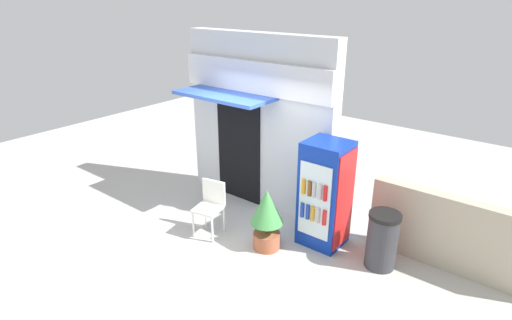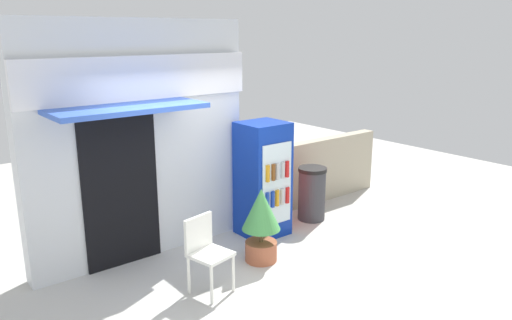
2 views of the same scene
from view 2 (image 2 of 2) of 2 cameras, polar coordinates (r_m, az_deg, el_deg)
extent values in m
plane|color=beige|center=(6.09, -0.92, -14.49)|extent=(16.00, 16.00, 0.00)
cube|color=silver|center=(6.62, -13.38, 2.08)|extent=(3.07, 0.29, 3.14)
cube|color=white|center=(6.33, -13.11, 9.29)|extent=(3.07, 0.08, 0.55)
cube|color=blue|center=(5.90, -14.68, 5.84)|extent=(1.78, 0.77, 0.06)
cube|color=black|center=(6.48, -15.42, -3.28)|extent=(1.00, 0.03, 2.06)
cube|color=#0C2D9E|center=(7.26, 0.78, -2.25)|extent=(0.66, 0.61, 1.71)
cube|color=silver|center=(7.03, 2.43, -2.83)|extent=(0.53, 0.02, 1.20)
cube|color=red|center=(7.47, 2.79, -1.77)|extent=(0.02, 0.55, 1.54)
cylinder|color=#1938A5|center=(6.96, 1.32, -4.73)|extent=(0.06, 0.06, 0.24)
cylinder|color=#1938A5|center=(7.02, 1.93, -4.57)|extent=(0.06, 0.06, 0.24)
cylinder|color=orange|center=(7.07, 2.46, -4.42)|extent=(0.06, 0.06, 0.24)
cylinder|color=#B2B2B7|center=(7.13, 3.03, -4.26)|extent=(0.06, 0.06, 0.24)
cylinder|color=red|center=(7.20, 3.66, -4.09)|extent=(0.06, 0.06, 0.24)
cylinder|color=orange|center=(6.84, 1.37, -1.57)|extent=(0.06, 0.06, 0.24)
cylinder|color=brown|center=(6.91, 2.03, -1.42)|extent=(0.06, 0.06, 0.24)
cylinder|color=#B2B2B7|center=(6.95, 2.49, -1.32)|extent=(0.06, 0.06, 0.24)
cylinder|color=#B2B2B7|center=(7.02, 3.12, -1.17)|extent=(0.06, 0.06, 0.24)
cylinder|color=red|center=(7.07, 3.63, -1.05)|extent=(0.06, 0.06, 0.24)
cylinder|color=white|center=(5.66, -5.18, -14.31)|extent=(0.04, 0.04, 0.46)
cylinder|color=white|center=(5.90, -2.64, -13.02)|extent=(0.04, 0.04, 0.46)
cylinder|color=white|center=(5.90, -7.83, -13.12)|extent=(0.04, 0.04, 0.46)
cylinder|color=white|center=(6.12, -5.29, -11.95)|extent=(0.04, 0.04, 0.46)
cube|color=white|center=(5.78, -5.30, -10.88)|extent=(0.50, 0.50, 0.04)
cube|color=white|center=(5.82, -6.72, -8.35)|extent=(0.42, 0.12, 0.41)
cylinder|color=#AD5B3D|center=(6.66, 0.59, -10.52)|extent=(0.43, 0.43, 0.27)
cylinder|color=brown|center=(6.57, 0.59, -8.75)|extent=(0.05, 0.05, 0.18)
cone|color=#47994C|center=(6.43, 0.60, -5.73)|extent=(0.51, 0.51, 0.56)
cylinder|color=#38383D|center=(8.00, 6.49, -4.10)|extent=(0.44, 0.44, 0.81)
cylinder|color=black|center=(7.87, 6.58, -1.10)|extent=(0.46, 0.46, 0.06)
cube|color=#B7AD93|center=(8.92, 7.79, -1.08)|extent=(2.49, 0.21, 1.13)
camera|label=1|loc=(7.15, 51.88, 15.59)|focal=28.92mm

